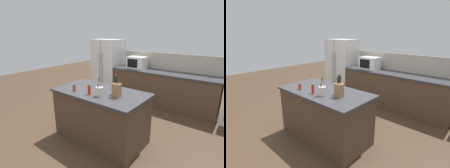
{
  "view_description": "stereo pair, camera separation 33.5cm",
  "coord_description": "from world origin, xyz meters",
  "views": [
    {
      "loc": [
        1.93,
        -2.22,
        1.94
      ],
      "look_at": [
        0.0,
        0.35,
        0.99
      ],
      "focal_mm": 28.0,
      "sensor_mm": 36.0,
      "label": 1
    },
    {
      "loc": [
        2.19,
        -2.0,
        1.94
      ],
      "look_at": [
        0.0,
        0.35,
        0.99
      ],
      "focal_mm": 28.0,
      "sensor_mm": 36.0,
      "label": 2
    }
  ],
  "objects": [
    {
      "name": "microwave",
      "position": [
        -0.49,
        2.2,
        1.11
      ],
      "size": [
        0.51,
        0.39,
        0.34
      ],
      "color": "white",
      "rests_on": "back_counter_run"
    },
    {
      "name": "hot_sauce_bottle",
      "position": [
        -0.04,
        -0.23,
        1.02
      ],
      "size": [
        0.05,
        0.05,
        0.17
      ],
      "color": "red",
      "rests_on": "kitchen_island"
    },
    {
      "name": "utensil_crock",
      "position": [
        0.15,
        -0.19,
        1.02
      ],
      "size": [
        0.12,
        0.12,
        0.32
      ],
      "color": "beige",
      "rests_on": "kitchen_island"
    },
    {
      "name": "spice_jar_oregano",
      "position": [
        0.1,
        -0.09,
        0.99
      ],
      "size": [
        0.05,
        0.05,
        0.11
      ],
      "color": "#567038",
      "rests_on": "kitchen_island"
    },
    {
      "name": "refrigerator",
      "position": [
        -1.59,
        2.25,
        0.87
      ],
      "size": [
        0.89,
        0.75,
        1.73
      ],
      "color": "white",
      "rests_on": "ground_plane"
    },
    {
      "name": "wine_bottle",
      "position": [
        0.28,
        0.08,
        1.09
      ],
      "size": [
        0.07,
        0.07,
        0.33
      ],
      "color": "black",
      "rests_on": "kitchen_island"
    },
    {
      "name": "spice_jar_paprika",
      "position": [
        -0.38,
        -0.26,
        0.99
      ],
      "size": [
        0.05,
        0.05,
        0.11
      ],
      "color": "#B73D1E",
      "rests_on": "kitchen_island"
    },
    {
      "name": "back_counter_run",
      "position": [
        0.3,
        2.2,
        0.47
      ],
      "size": [
        2.81,
        0.66,
        0.94
      ],
      "color": "#4C3828",
      "rests_on": "ground_plane"
    },
    {
      "name": "kitchen_island",
      "position": [
        0.0,
        0.0,
        0.47
      ],
      "size": [
        1.7,
        0.9,
        0.94
      ],
      "color": "#4C3828",
      "rests_on": "ground_plane"
    },
    {
      "name": "wall_backsplash",
      "position": [
        0.3,
        2.52,
        1.17
      ],
      "size": [
        2.77,
        0.03,
        0.46
      ],
      "primitive_type": "cube",
      "color": "#B2A899",
      "rests_on": "back_counter_run"
    },
    {
      "name": "knife_block",
      "position": [
        0.39,
        -0.05,
        1.05
      ],
      "size": [
        0.13,
        0.11,
        0.29
      ],
      "rotation": [
        0.0,
        0.0,
        0.05
      ],
      "color": "#936B47",
      "rests_on": "kitchen_island"
    },
    {
      "name": "ground_plane",
      "position": [
        0.0,
        0.0,
        0.0
      ],
      "size": [
        14.0,
        14.0,
        0.0
      ],
      "primitive_type": "plane",
      "color": "#473323"
    }
  ]
}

